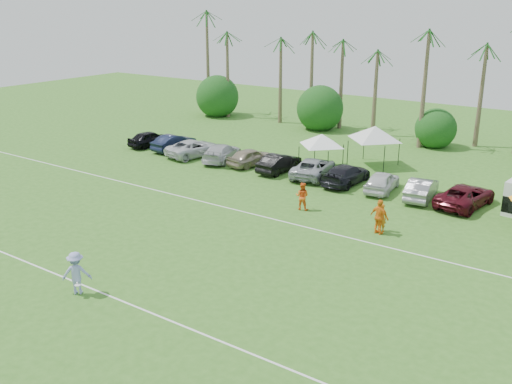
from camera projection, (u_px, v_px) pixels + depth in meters
The scene contains 30 objects.
ground at pixel (29, 295), 25.30m from camera, with size 120.00×120.00×0.00m, color #386E21.
field_lines at pixel (156, 237), 31.54m from camera, with size 80.00×12.10×0.01m.
palm_tree_0 at pixel (197, 47), 64.40m from camera, with size 2.40×2.40×8.90m.
palm_tree_1 at pixel (233, 41), 61.43m from camera, with size 2.40×2.40×9.90m.
palm_tree_2 at pixel (272, 34), 58.47m from camera, with size 2.40×2.40×10.90m.
palm_tree_3 at pixel (306, 26), 56.04m from camera, with size 2.40×2.40×11.90m.
palm_tree_4 at pixel (341, 55), 54.71m from camera, with size 2.40×2.40×8.90m.
palm_tree_5 at pixel (381, 47), 52.28m from camera, with size 2.40×2.40×9.90m.
palm_tree_6 at pixel (425, 39), 49.85m from camera, with size 2.40×2.40×10.90m.
palm_tree_7 at pixel (473, 31), 47.43m from camera, with size 2.40×2.40×11.90m.
bush_tree_0 at pixel (225, 98), 65.38m from camera, with size 4.00×4.00×4.00m.
bush_tree_1 at pixel (325, 110), 58.38m from camera, with size 4.00×4.00×4.00m.
bush_tree_2 at pixel (442, 124), 51.92m from camera, with size 4.00×4.00×4.00m.
sideline_player_a at pixel (382, 217), 32.14m from camera, with size 0.60×0.39×1.64m, color orange.
sideline_player_b at pixel (302, 196), 35.44m from camera, with size 0.86×0.67×1.76m, color orange.
sideline_player_c at pixel (380, 217), 31.68m from camera, with size 1.18×0.49×2.01m, color orange.
canopy_tent_left at pixel (322, 134), 43.66m from camera, with size 3.93×3.93×3.18m.
canopy_tent_right at pixel (375, 126), 44.10m from camera, with size 4.63×4.63×3.75m.
frisbee_player at pixel (76, 273), 25.19m from camera, with size 1.46×1.39×1.99m.
parked_car_0 at pixel (150, 139), 51.03m from camera, with size 1.66×4.13×1.41m, color black.
parked_car_1 at pixel (174, 143), 49.62m from camera, with size 1.49×4.27×1.41m, color black.
parked_car_2 at pixel (194, 148), 47.74m from camera, with size 2.33×5.06×1.41m, color silver.
parked_car_3 at pixel (222, 152), 46.36m from camera, with size 1.97×4.85×1.41m, color #BABABE.
parked_car_4 at pixel (251, 157), 45.04m from camera, with size 1.66×4.13×1.41m, color gray.
parked_car_5 at pixel (279, 163), 43.40m from camera, with size 1.49×4.27×1.41m, color black.
parked_car_6 at pixel (313, 167), 42.18m from camera, with size 2.33×5.06×1.41m, color #A2A5AC.
parked_car_7 at pixel (346, 174), 40.54m from camera, with size 1.97×4.85×1.41m, color black.
parked_car_8 at pixel (382, 181), 38.96m from camera, with size 1.66×4.13×1.41m, color silver.
parked_car_9 at pixel (421, 189), 37.43m from camera, with size 1.49×4.27×1.41m, color gray.
parked_car_10 at pixel (465, 196), 36.09m from camera, with size 2.33×5.06×1.41m, color #4A0C16.
Camera 1 is at (21.10, -12.79, 12.42)m, focal length 40.00 mm.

